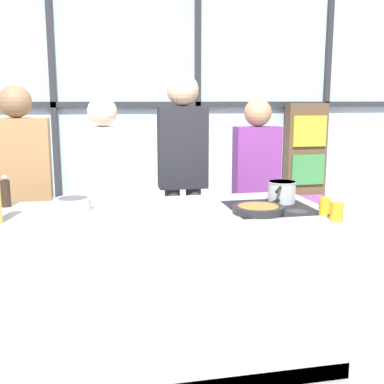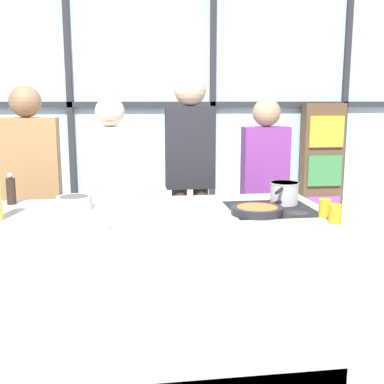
{
  "view_description": "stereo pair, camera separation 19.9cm",
  "coord_description": "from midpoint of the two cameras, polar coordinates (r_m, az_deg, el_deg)",
  "views": [
    {
      "loc": [
        -0.4,
        -2.79,
        1.58
      ],
      "look_at": [
        0.21,
        0.1,
        1.02
      ],
      "focal_mm": 45.0,
      "sensor_mm": 36.0,
      "label": 1
    },
    {
      "loc": [
        -0.2,
        -2.82,
        1.58
      ],
      "look_at": [
        0.21,
        0.1,
        1.02
      ],
      "focal_mm": 45.0,
      "sensor_mm": 36.0,
      "label": 2
    }
  ],
  "objects": [
    {
      "name": "bookshelf",
      "position": [
        5.69,
        12.23,
        2.44
      ],
      "size": [
        0.46,
        0.19,
        1.56
      ],
      "color": "brown",
      "rests_on": "ground_plane"
    },
    {
      "name": "juice_glass_far",
      "position": [
        2.89,
        13.61,
        -1.67
      ],
      "size": [
        0.07,
        0.07,
        0.11
      ],
      "primitive_type": "cylinder",
      "color": "orange",
      "rests_on": "demo_island"
    },
    {
      "name": "pepper_grinder",
      "position": [
        3.29,
        -22.86,
        -0.06
      ],
      "size": [
        0.06,
        0.06,
        0.2
      ],
      "color": "#332319",
      "rests_on": "demo_island"
    },
    {
      "name": "spectator_far_right",
      "position": [
        4.0,
        6.2,
        1.31
      ],
      "size": [
        0.37,
        0.22,
        1.6
      ],
      "rotation": [
        0.0,
        0.0,
        3.14
      ],
      "color": "black",
      "rests_on": "ground_plane"
    },
    {
      "name": "spectator_center_right",
      "position": [
        3.83,
        -2.59,
        2.89
      ],
      "size": [
        0.38,
        0.25,
        1.79
      ],
      "rotation": [
        0.0,
        0.0,
        3.14
      ],
      "color": "#47382D",
      "rests_on": "ground_plane"
    },
    {
      "name": "frying_pan",
      "position": [
        2.89,
        5.98,
        -2.02
      ],
      "size": [
        0.46,
        0.43,
        0.04
      ],
      "color": "#232326",
      "rests_on": "demo_island"
    },
    {
      "name": "ground_plane",
      "position": [
        3.23,
        -5.27,
        -18.56
      ],
      "size": [
        18.0,
        18.0,
        0.0
      ],
      "primitive_type": "plane",
      "color": "#ADA89E"
    },
    {
      "name": "demo_island",
      "position": [
        3.03,
        -5.39,
        -10.98
      ],
      "size": [
        2.06,
        0.99,
        0.92
      ],
      "color": "#A8AAB2",
      "rests_on": "ground_plane"
    },
    {
      "name": "saucepan",
      "position": [
        3.19,
        8.84,
        0.05
      ],
      "size": [
        0.22,
        0.31,
        0.14
      ],
      "color": "silver",
      "rests_on": "demo_island"
    },
    {
      "name": "juice_glass_near",
      "position": [
        2.77,
        14.84,
        -2.27
      ],
      "size": [
        0.07,
        0.07,
        0.11
      ],
      "primitive_type": "cylinder",
      "color": "orange",
      "rests_on": "demo_island"
    },
    {
      "name": "white_plate",
      "position": [
        2.57,
        -14.08,
        -4.34
      ],
      "size": [
        0.26,
        0.26,
        0.01
      ],
      "primitive_type": "cylinder",
      "color": "white",
      "rests_on": "demo_island"
    },
    {
      "name": "spectator_center_left",
      "position": [
        3.81,
        -11.78,
        0.41
      ],
      "size": [
        0.43,
        0.23,
        1.61
      ],
      "rotation": [
        0.0,
        0.0,
        3.14
      ],
      "color": "black",
      "rests_on": "ground_plane"
    },
    {
      "name": "back_window_wall",
      "position": [
        5.33,
        -8.71,
        8.76
      ],
      "size": [
        6.4,
        0.1,
        2.8
      ],
      "color": "silver",
      "rests_on": "ground_plane"
    },
    {
      "name": "mixing_bowl",
      "position": [
        3.05,
        -15.74,
        -1.36
      ],
      "size": [
        0.22,
        0.22,
        0.08
      ],
      "color": "silver",
      "rests_on": "demo_island"
    },
    {
      "name": "spectator_far_left",
      "position": [
        3.85,
        -21.03,
        0.77
      ],
      "size": [
        0.45,
        0.24,
        1.69
      ],
      "rotation": [
        0.0,
        0.0,
        3.14
      ],
      "color": "#232838",
      "rests_on": "ground_plane"
    }
  ]
}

